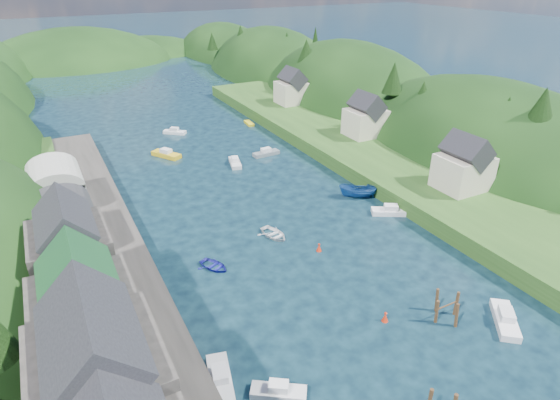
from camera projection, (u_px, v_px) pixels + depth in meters
ground at (221, 170)px, 81.34m from camera, size 600.00×600.00×0.00m
hillside_right at (348, 132)px, 123.13m from camera, size 36.00×245.56×48.00m
far_hills at (111, 85)px, 184.68m from camera, size 103.00×68.00×44.00m
hill_trees at (189, 89)px, 87.96m from camera, size 91.98×144.36×12.06m
quay_left at (107, 308)px, 47.23m from camera, size 12.00×110.00×2.00m
terrace_left_grass at (30, 328)px, 44.21m from camera, size 12.00×110.00×2.50m
quayside_buildings at (96, 361)px, 32.90m from camera, size 8.00×35.84×12.90m
boat_sheds at (59, 199)px, 59.48m from camera, size 7.00×21.00×7.50m
terrace_right at (373, 158)px, 83.29m from camera, size 16.00×120.00×2.40m
right_bank_cottages at (360, 118)px, 89.02m from camera, size 9.00×59.24×8.41m
piling_cluster_far at (446, 310)px, 46.86m from camera, size 3.18×2.97×3.30m
channel_buoy_near at (385, 317)px, 46.75m from camera, size 0.70×0.70×1.10m
channel_buoy_far at (319, 248)px, 58.21m from camera, size 0.70×0.70×1.10m
moored_boats at (310, 255)px, 56.36m from camera, size 36.96×90.61×2.36m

